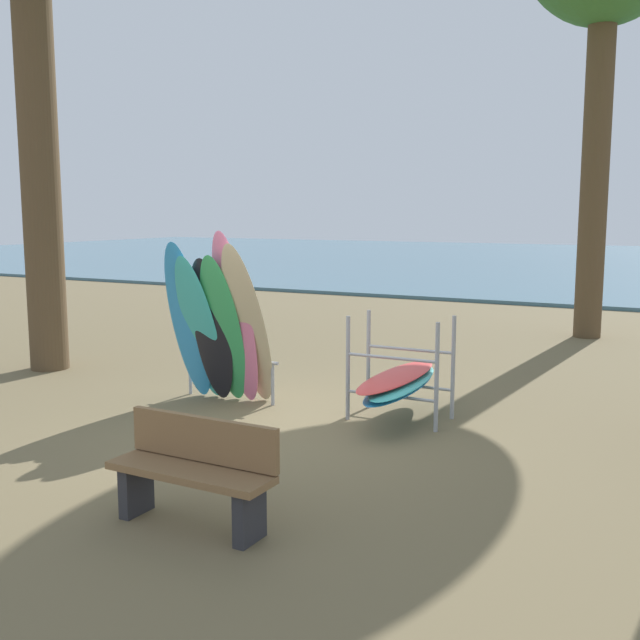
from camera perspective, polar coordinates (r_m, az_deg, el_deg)
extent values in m
plane|color=brown|center=(8.64, -3.25, -8.38)|extent=(80.00, 80.00, 0.00)
cube|color=#477084|center=(38.29, 21.07, 4.07)|extent=(80.00, 36.00, 0.10)
cylinder|color=brown|center=(12.52, -20.58, 13.52)|extent=(0.59, 0.59, 7.47)
cylinder|color=brown|center=(15.66, 20.12, 11.07)|extent=(0.52, 0.52, 6.75)
ellipsoid|color=#2D8ED1|center=(9.90, -9.95, -0.11)|extent=(0.54, 0.69, 2.10)
ellipsoid|color=#38B2AD|center=(9.82, -9.08, -0.65)|extent=(0.55, 0.76, 1.93)
ellipsoid|color=black|center=(9.74, -8.20, -0.80)|extent=(0.57, 0.62, 1.90)
ellipsoid|color=#339E56|center=(9.65, -7.31, -0.74)|extent=(0.54, 0.70, 1.95)
ellipsoid|color=pink|center=(9.54, -6.42, 0.08)|extent=(0.58, 0.69, 2.24)
ellipsoid|color=#C6B289|center=(9.47, -5.49, -0.41)|extent=(0.54, 0.86, 2.10)
cylinder|color=#9EA0A5|center=(10.41, -9.80, -4.06)|extent=(0.04, 0.04, 0.55)
cylinder|color=#9EA0A5|center=(9.69, -3.60, -4.87)|extent=(0.04, 0.04, 0.55)
cylinder|color=#9EA0A5|center=(9.98, -6.84, -2.91)|extent=(1.47, 0.05, 0.04)
cylinder|color=#9EA0A5|center=(8.95, 2.12, -3.67)|extent=(0.05, 0.05, 1.25)
cylinder|color=#9EA0A5|center=(8.55, 8.82, -4.33)|extent=(0.05, 0.05, 1.25)
cylinder|color=#9EA0A5|center=(9.48, 3.68, -3.00)|extent=(0.05, 0.05, 1.25)
cylinder|color=#9EA0A5|center=(9.10, 10.04, -3.58)|extent=(0.05, 0.05, 1.25)
cylinder|color=#9EA0A5|center=(8.79, 5.37, -5.75)|extent=(1.10, 0.04, 0.04)
cylinder|color=#9EA0A5|center=(8.70, 5.41, -2.87)|extent=(1.10, 0.04, 0.04)
cylinder|color=#9EA0A5|center=(9.34, 6.76, -4.94)|extent=(1.10, 0.04, 0.04)
cylinder|color=#9EA0A5|center=(9.25, 6.81, -2.23)|extent=(1.10, 0.04, 0.04)
ellipsoid|color=#2D8ED1|center=(9.05, 6.07, -5.04)|extent=(0.61, 2.12, 0.06)
ellipsoid|color=#38B2AD|center=(9.03, 6.33, -4.69)|extent=(0.66, 2.13, 0.06)
ellipsoid|color=red|center=(9.04, 5.85, -4.27)|extent=(0.51, 2.10, 0.06)
cube|color=#2D2D33|center=(6.51, -13.73, -12.32)|extent=(0.11, 0.32, 0.42)
cube|color=#2D2D33|center=(5.86, -5.35, -14.50)|extent=(0.11, 0.32, 0.42)
cube|color=olive|center=(6.08, -9.84, -11.28)|extent=(1.41, 0.43, 0.06)
cube|color=olive|center=(6.15, -8.83, -8.89)|extent=(1.40, 0.09, 0.36)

